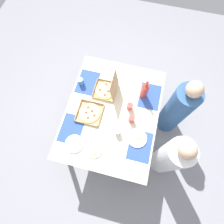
{
  "coord_description": "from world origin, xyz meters",
  "views": [
    {
      "loc": [
        0.77,
        0.2,
        2.85
      ],
      "look_at": [
        0.0,
        0.0,
        0.77
      ],
      "focal_mm": 29.07,
      "sensor_mm": 36.0,
      "label": 1
    }
  ],
  "objects_px": {
    "diner_right_seat": "(170,157)",
    "plate_middle": "(137,138)",
    "cup_spare": "(130,107)",
    "cup_dark": "(117,132)",
    "plate_far_left": "(94,150)",
    "plate_near_right": "(74,144)",
    "pizza_box_edge_far": "(107,90)",
    "soda_bottle": "(145,91)",
    "diner_left_seat": "(176,110)",
    "cup_red": "(81,81)",
    "pizza_box_center": "(90,113)",
    "cup_clear_left": "(131,119)"
  },
  "relations": [
    {
      "from": "plate_middle",
      "to": "cup_red",
      "type": "xyz_separation_m",
      "value": [
        -0.53,
        -0.85,
        0.04
      ]
    },
    {
      "from": "cup_red",
      "to": "cup_dark",
      "type": "xyz_separation_m",
      "value": [
        0.53,
        0.61,
        -0.01
      ]
    },
    {
      "from": "soda_bottle",
      "to": "diner_left_seat",
      "type": "xyz_separation_m",
      "value": [
        -0.01,
        0.5,
        -0.34
      ]
    },
    {
      "from": "plate_far_left",
      "to": "cup_spare",
      "type": "distance_m",
      "value": 0.67
    },
    {
      "from": "pizza_box_center",
      "to": "plate_far_left",
      "type": "xyz_separation_m",
      "value": [
        0.42,
        0.17,
        -0.0
      ]
    },
    {
      "from": "cup_red",
      "to": "plate_near_right",
      "type": "bearing_deg",
      "value": 11.85
    },
    {
      "from": "diner_right_seat",
      "to": "soda_bottle",
      "type": "bearing_deg",
      "value": -142.25
    },
    {
      "from": "pizza_box_center",
      "to": "diner_right_seat",
      "type": "distance_m",
      "value": 1.14
    },
    {
      "from": "pizza_box_edge_far",
      "to": "plate_far_left",
      "type": "height_order",
      "value": "pizza_box_edge_far"
    },
    {
      "from": "plate_middle",
      "to": "cup_dark",
      "type": "distance_m",
      "value": 0.24
    },
    {
      "from": "plate_near_right",
      "to": "diner_left_seat",
      "type": "height_order",
      "value": "diner_left_seat"
    },
    {
      "from": "pizza_box_center",
      "to": "cup_spare",
      "type": "height_order",
      "value": "cup_spare"
    },
    {
      "from": "pizza_box_edge_far",
      "to": "soda_bottle",
      "type": "height_order",
      "value": "soda_bottle"
    },
    {
      "from": "soda_bottle",
      "to": "cup_dark",
      "type": "xyz_separation_m",
      "value": [
        0.56,
        -0.2,
        -0.09
      ]
    },
    {
      "from": "cup_dark",
      "to": "cup_clear_left",
      "type": "xyz_separation_m",
      "value": [
        -0.19,
        0.12,
        0.01
      ]
    },
    {
      "from": "cup_red",
      "to": "diner_left_seat",
      "type": "distance_m",
      "value": 1.34
    },
    {
      "from": "plate_far_left",
      "to": "cup_dark",
      "type": "xyz_separation_m",
      "value": [
        -0.26,
        0.21,
        0.04
      ]
    },
    {
      "from": "pizza_box_edge_far",
      "to": "cup_spare",
      "type": "distance_m",
      "value": 0.36
    },
    {
      "from": "plate_near_right",
      "to": "cup_dark",
      "type": "height_order",
      "value": "cup_dark"
    },
    {
      "from": "plate_near_right",
      "to": "diner_right_seat",
      "type": "distance_m",
      "value": 1.18
    },
    {
      "from": "cup_spare",
      "to": "diner_right_seat",
      "type": "relative_size",
      "value": 0.08
    },
    {
      "from": "pizza_box_center",
      "to": "cup_clear_left",
      "type": "bearing_deg",
      "value": 93.73
    },
    {
      "from": "plate_near_right",
      "to": "cup_clear_left",
      "type": "bearing_deg",
      "value": 127.39
    },
    {
      "from": "plate_far_left",
      "to": "pizza_box_center",
      "type": "bearing_deg",
      "value": -157.24
    },
    {
      "from": "plate_middle",
      "to": "plate_far_left",
      "type": "relative_size",
      "value": 1.16
    },
    {
      "from": "soda_bottle",
      "to": "pizza_box_center",
      "type": "bearing_deg",
      "value": -55.82
    },
    {
      "from": "cup_clear_left",
      "to": "pizza_box_center",
      "type": "bearing_deg",
      "value": -86.27
    },
    {
      "from": "cup_red",
      "to": "plate_far_left",
      "type": "bearing_deg",
      "value": 26.9
    },
    {
      "from": "diner_left_seat",
      "to": "plate_middle",
      "type": "bearing_deg",
      "value": -39.04
    },
    {
      "from": "pizza_box_edge_far",
      "to": "cup_dark",
      "type": "relative_size",
      "value": 3.5
    },
    {
      "from": "cup_dark",
      "to": "diner_left_seat",
      "type": "height_order",
      "value": "diner_left_seat"
    },
    {
      "from": "pizza_box_center",
      "to": "pizza_box_edge_far",
      "type": "distance_m",
      "value": 0.37
    },
    {
      "from": "pizza_box_edge_far",
      "to": "cup_dark",
      "type": "xyz_separation_m",
      "value": [
        0.5,
        0.25,
        -0.0
      ]
    },
    {
      "from": "soda_bottle",
      "to": "cup_clear_left",
      "type": "relative_size",
      "value": 3.18
    },
    {
      "from": "soda_bottle",
      "to": "cup_dark",
      "type": "distance_m",
      "value": 0.6
    },
    {
      "from": "pizza_box_edge_far",
      "to": "soda_bottle",
      "type": "bearing_deg",
      "value": 96.84
    },
    {
      "from": "plate_middle",
      "to": "soda_bottle",
      "type": "bearing_deg",
      "value": -176.33
    },
    {
      "from": "cup_spare",
      "to": "diner_right_seat",
      "type": "height_order",
      "value": "diner_right_seat"
    },
    {
      "from": "pizza_box_center",
      "to": "cup_spare",
      "type": "bearing_deg",
      "value": 112.1
    },
    {
      "from": "pizza_box_edge_far",
      "to": "cup_dark",
      "type": "height_order",
      "value": "pizza_box_edge_far"
    },
    {
      "from": "cup_spare",
      "to": "diner_right_seat",
      "type": "xyz_separation_m",
      "value": [
        0.43,
        0.63,
        -0.27
      ]
    },
    {
      "from": "plate_far_left",
      "to": "diner_right_seat",
      "type": "height_order",
      "value": "diner_right_seat"
    },
    {
      "from": "cup_dark",
      "to": "diner_right_seat",
      "type": "distance_m",
      "value": 0.75
    },
    {
      "from": "pizza_box_edge_far",
      "to": "soda_bottle",
      "type": "xyz_separation_m",
      "value": [
        -0.05,
        0.46,
        0.08
      ]
    },
    {
      "from": "cup_spare",
      "to": "cup_red",
      "type": "bearing_deg",
      "value": -105.28
    },
    {
      "from": "pizza_box_edge_far",
      "to": "plate_middle",
      "type": "relative_size",
      "value": 1.37
    },
    {
      "from": "plate_near_right",
      "to": "soda_bottle",
      "type": "xyz_separation_m",
      "value": [
        -0.8,
        0.65,
        0.12
      ]
    },
    {
      "from": "pizza_box_edge_far",
      "to": "cup_spare",
      "type": "relative_size",
      "value": 3.25
    },
    {
      "from": "plate_far_left",
      "to": "diner_left_seat",
      "type": "xyz_separation_m",
      "value": [
        -0.82,
        0.91,
        -0.22
      ]
    },
    {
      "from": "diner_right_seat",
      "to": "plate_middle",
      "type": "bearing_deg",
      "value": -100.15
    }
  ]
}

